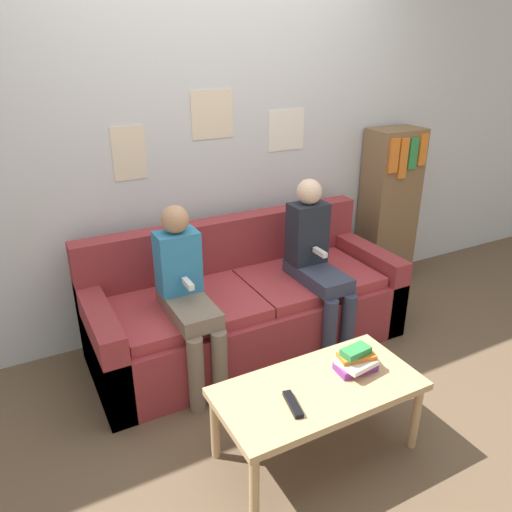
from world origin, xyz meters
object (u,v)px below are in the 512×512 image
object	(u,v)px
couch	(246,307)
person_left	(187,292)
bookshelf	(389,209)
coffee_table	(318,394)
tv_remote	(293,404)
person_right	(316,259)

from	to	relation	value
couch	person_left	size ratio (longest dim) A/B	1.90
bookshelf	coffee_table	bearing A→B (deg)	-139.96
bookshelf	tv_remote	bearing A→B (deg)	-141.74
couch	coffee_table	bearing A→B (deg)	-97.65
couch	person_right	size ratio (longest dim) A/B	1.83
couch	tv_remote	bearing A→B (deg)	-106.40
coffee_table	bookshelf	world-z (taller)	bookshelf
person_left	person_right	bearing A→B (deg)	0.33
couch	tv_remote	xyz separation A→B (m)	(-0.32, -1.09, 0.14)
coffee_table	bookshelf	size ratio (longest dim) A/B	0.77
tv_remote	bookshelf	distance (m)	2.26
bookshelf	person_right	bearing A→B (deg)	-154.69
coffee_table	person_right	bearing A→B (deg)	56.79
couch	bookshelf	size ratio (longest dim) A/B	1.58
couch	person_left	xyz separation A→B (m)	(-0.47, -0.19, 0.31)
bookshelf	person_left	bearing A→B (deg)	-165.56
coffee_table	person_left	size ratio (longest dim) A/B	0.92
coffee_table	person_right	xyz separation A→B (m)	(0.55, 0.84, 0.25)
coffee_table	tv_remote	distance (m)	0.20
person_left	tv_remote	size ratio (longest dim) A/B	6.09
tv_remote	bookshelf	xyz separation A→B (m)	(1.76, 1.39, 0.23)
coffee_table	person_right	distance (m)	1.04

